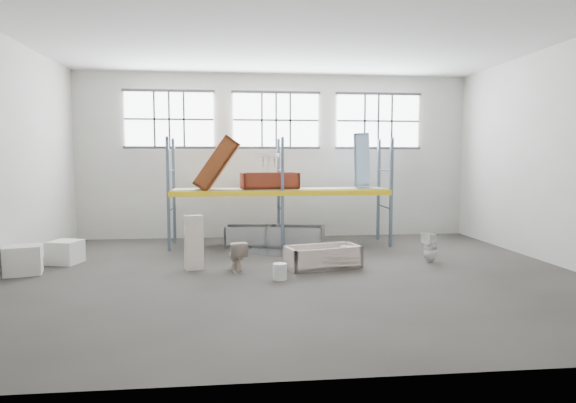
{
  "coord_description": "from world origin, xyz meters",
  "views": [
    {
      "loc": [
        -1.24,
        -10.08,
        2.4
      ],
      "look_at": [
        0.0,
        1.5,
        1.4
      ],
      "focal_mm": 30.47,
      "sensor_mm": 36.0,
      "label": 1
    }
  ],
  "objects": [
    {
      "name": "floor",
      "position": [
        0.0,
        0.0,
        -0.05
      ],
      "size": [
        12.0,
        10.0,
        0.1
      ],
      "primitive_type": "cube",
      "color": "#46413D",
      "rests_on": "ground"
    },
    {
      "name": "ceiling",
      "position": [
        0.0,
        0.0,
        5.05
      ],
      "size": [
        12.0,
        10.0,
        0.1
      ],
      "primitive_type": "cube",
      "color": "silver",
      "rests_on": "ground"
    },
    {
      "name": "wall_back",
      "position": [
        0.0,
        5.05,
        2.5
      ],
      "size": [
        12.0,
        0.1,
        5.0
      ],
      "primitive_type": "cube",
      "color": "#B5B2A8",
      "rests_on": "ground"
    },
    {
      "name": "wall_front",
      "position": [
        0.0,
        -5.05,
        2.5
      ],
      "size": [
        12.0,
        0.1,
        5.0
      ],
      "primitive_type": "cube",
      "color": "#9D9A91",
      "rests_on": "ground"
    },
    {
      "name": "wall_right",
      "position": [
        6.05,
        0.0,
        2.5
      ],
      "size": [
        0.1,
        10.0,
        5.0
      ],
      "primitive_type": "cube",
      "color": "#A19E96",
      "rests_on": "ground"
    },
    {
      "name": "window_left",
      "position": [
        -3.2,
        4.94,
        3.6
      ],
      "size": [
        2.6,
        0.04,
        1.6
      ],
      "primitive_type": "cube",
      "color": "white",
      "rests_on": "wall_back"
    },
    {
      "name": "window_mid",
      "position": [
        0.0,
        4.94,
        3.6
      ],
      "size": [
        2.6,
        0.04,
        1.6
      ],
      "primitive_type": "cube",
      "color": "white",
      "rests_on": "wall_back"
    },
    {
      "name": "window_right",
      "position": [
        3.2,
        4.94,
        3.6
      ],
      "size": [
        2.6,
        0.04,
        1.6
      ],
      "primitive_type": "cube",
      "color": "white",
      "rests_on": "wall_back"
    },
    {
      "name": "rack_upright_la",
      "position": [
        -3.0,
        2.9,
        1.5
      ],
      "size": [
        0.08,
        0.08,
        3.0
      ],
      "primitive_type": "cube",
      "color": "slate",
      "rests_on": "floor"
    },
    {
      "name": "rack_upright_lb",
      "position": [
        -3.0,
        4.1,
        1.5
      ],
      "size": [
        0.08,
        0.08,
        3.0
      ],
      "primitive_type": "cube",
      "color": "slate",
      "rests_on": "floor"
    },
    {
      "name": "rack_upright_ma",
      "position": [
        0.0,
        2.9,
        1.5
      ],
      "size": [
        0.08,
        0.08,
        3.0
      ],
      "primitive_type": "cube",
      "color": "slate",
      "rests_on": "floor"
    },
    {
      "name": "rack_upright_mb",
      "position": [
        0.0,
        4.1,
        1.5
      ],
      "size": [
        0.08,
        0.08,
        3.0
      ],
      "primitive_type": "cube",
      "color": "slate",
      "rests_on": "floor"
    },
    {
      "name": "rack_upright_ra",
      "position": [
        3.0,
        2.9,
        1.5
      ],
      "size": [
        0.08,
        0.08,
        3.0
      ],
      "primitive_type": "cube",
      "color": "slate",
      "rests_on": "floor"
    },
    {
      "name": "rack_upright_rb",
      "position": [
        3.0,
        4.1,
        1.5
      ],
      "size": [
        0.08,
        0.08,
        3.0
      ],
      "primitive_type": "cube",
      "color": "slate",
      "rests_on": "floor"
    },
    {
      "name": "rack_beam_front",
      "position": [
        0.0,
        2.9,
        1.5
      ],
      "size": [
        6.0,
        0.1,
        0.14
      ],
      "primitive_type": "cube",
      "color": "yellow",
      "rests_on": "floor"
    },
    {
      "name": "rack_beam_back",
      "position": [
        0.0,
        4.1,
        1.5
      ],
      "size": [
        6.0,
        0.1,
        0.14
      ],
      "primitive_type": "cube",
      "color": "yellow",
      "rests_on": "floor"
    },
    {
      "name": "shelf_deck",
      "position": [
        0.0,
        3.5,
        1.58
      ],
      "size": [
        5.9,
        1.1,
        0.03
      ],
      "primitive_type": "cube",
      "color": "gray",
      "rests_on": "floor"
    },
    {
      "name": "wet_patch",
      "position": [
        0.0,
        2.7,
        0.0
      ],
      "size": [
        1.8,
        1.8,
        0.0
      ],
      "primitive_type": "cylinder",
      "color": "black",
      "rests_on": "floor"
    },
    {
      "name": "bathtub_beige",
      "position": [
        0.67,
        0.52,
        0.24
      ],
      "size": [
        1.78,
        1.16,
        0.48
      ],
      "primitive_type": null,
      "rotation": [
        0.0,
        0.0,
        0.25
      ],
      "color": "beige",
      "rests_on": "floor"
    },
    {
      "name": "cistern_spare",
      "position": [
        1.29,
        0.51,
        0.28
      ],
      "size": [
        0.43,
        0.3,
        0.37
      ],
      "primitive_type": "cube",
      "rotation": [
        0.0,
        0.0,
        -0.32
      ],
      "color": "beige",
      "rests_on": "bathtub_beige"
    },
    {
      "name": "sink_in_tub",
      "position": [
        0.59,
        0.66,
        0.16
      ],
      "size": [
        0.56,
        0.56,
        0.16
      ],
      "primitive_type": "imported",
      "rotation": [
        0.0,
        0.0,
        -0.22
      ],
      "color": "#C4ADA6",
      "rests_on": "bathtub_beige"
    },
    {
      "name": "toilet_beige",
      "position": [
        -1.23,
        0.35,
        0.33
      ],
      "size": [
        0.49,
        0.71,
        0.66
      ],
      "primitive_type": "imported",
      "rotation": [
        0.0,
        0.0,
        3.34
      ],
      "color": "beige",
      "rests_on": "floor"
    },
    {
      "name": "cistern_tall",
      "position": [
        -2.16,
        0.61,
        0.6
      ],
      "size": [
        0.44,
        0.34,
        1.19
      ],
      "primitive_type": "cube",
      "rotation": [
        0.0,
        0.0,
        0.27
      ],
      "color": "beige",
      "rests_on": "floor"
    },
    {
      "name": "toilet_white",
      "position": [
        3.29,
        0.82,
        0.36
      ],
      "size": [
        0.43,
        0.42,
        0.71
      ],
      "primitive_type": "imported",
      "rotation": [
        0.0,
        0.0,
        -1.16
      ],
      "color": "white",
      "rests_on": "floor"
    },
    {
      "name": "steel_tub_left",
      "position": [
        -0.8,
        3.54,
        0.28
      ],
      "size": [
        1.56,
        0.83,
        0.55
      ],
      "primitive_type": null,
      "rotation": [
        0.0,
        0.0,
        -0.08
      ],
      "color": "#AAAEB2",
      "rests_on": "floor"
    },
    {
      "name": "steel_tub_right",
      "position": [
        0.39,
        3.2,
        0.28
      ],
      "size": [
        1.69,
        1.14,
        0.57
      ],
      "primitive_type": null,
      "rotation": [
        0.0,
        0.0,
        -0.29
      ],
      "color": "#AFB3B8",
      "rests_on": "floor"
    },
    {
      "name": "rust_tub_flat",
      "position": [
        -0.31,
        3.38,
        1.82
      ],
      "size": [
        1.64,
        0.95,
        0.44
      ],
      "primitive_type": null,
      "rotation": [
        0.0,
        0.0,
        0.15
      ],
      "color": "maroon",
      "rests_on": "shelf_deck"
    },
    {
      "name": "rust_tub_tilted",
      "position": [
        -1.74,
        3.27,
        2.29
      ],
      "size": [
        1.3,
        0.8,
        1.54
      ],
      "primitive_type": null,
      "rotation": [
        0.0,
        -0.96,
        -0.05
      ],
      "color": "maroon",
      "rests_on": "shelf_deck"
    },
    {
      "name": "sink_on_shelf",
      "position": [
        -0.34,
        3.31,
        2.09
      ],
      "size": [
        0.65,
        0.53,
        0.53
      ],
      "primitive_type": "imported",
      "rotation": [
        0.0,
        0.0,
        -0.13
      ],
      "color": "white",
      "rests_on": "rust_tub_flat"
    },
    {
      "name": "blue_tub_upright",
      "position": [
        2.35,
        3.57,
        2.4
      ],
      "size": [
        0.65,
        0.8,
        1.5
      ],
      "primitive_type": null,
      "rotation": [
        0.0,
        1.54,
        -0.29
      ],
      "color": "#93B9E2",
      "rests_on": "shelf_deck"
    },
    {
      "name": "bucket",
      "position": [
        -0.38,
        -0.5,
        0.16
      ],
      "size": [
        0.36,
        0.36,
        0.33
      ],
      "primitive_type": "cylinder",
      "rotation": [
        0.0,
        0.0,
        0.38
      ],
      "color": "silver",
      "rests_on": "floor"
    },
    {
      "name": "carton_near",
      "position": [
        -5.69,
        0.54,
        0.3
      ],
      "size": [
        0.84,
        0.77,
        0.6
      ],
      "primitive_type": "cube",
      "rotation": [
        0.0,
        0.0,
        0.27
      ],
      "color": "beige",
      "rests_on": "floor"
    },
    {
      "name": "carton_far",
      "position": [
        -5.19,
        1.57,
        0.26
      ],
      "size": [
        0.78,
        0.78,
        0.53
      ],
      "primitive_type": "cube",
      "rotation": [
        0.0,
        0.0,
        -0.27
      ],
      "color": "silver",
      "rests_on": "floor"
    }
  ]
}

